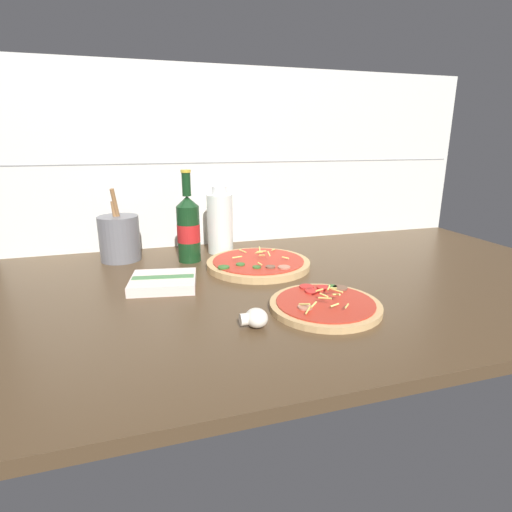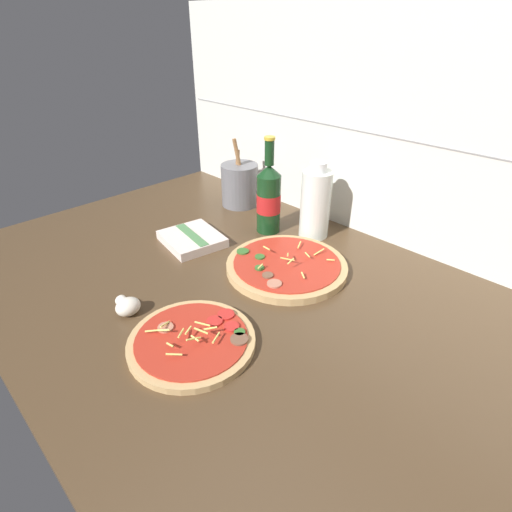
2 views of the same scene
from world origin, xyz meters
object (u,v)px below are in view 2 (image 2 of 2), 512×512
Objects in this scene: dish_towel at (192,239)px; mushroom_left at (127,306)px; beer_bottle at (269,198)px; pizza_near at (192,341)px; utensil_crock at (240,185)px; pizza_far at (286,266)px; oil_bottle at (315,203)px.

mushroom_left is at bearing -61.08° from dish_towel.
beer_bottle is 4.92× the size of mushroom_left.
utensil_crock is (-42.37, 50.77, 5.92)cm from pizza_near.
pizza_far is at bearing 16.94° from dish_towel.
dish_towel is at bearing -126.48° from oil_bottle.
mushroom_left is 0.31× the size of dish_towel.
pizza_near is 4.38× the size of mushroom_left.
pizza_near reaches higher than mushroom_left.
mushroom_left is 31.47cm from dish_towel.
beer_bottle is 21.04cm from utensil_crock.
oil_bottle is at bearing 32.50° from beer_bottle.
pizza_near is 50.21cm from beer_bottle.
pizza_far is 1.65× the size of dish_towel.
beer_bottle reaches higher than mushroom_left.
mushroom_left is at bearing -64.87° from utensil_crock.
dish_towel is (-20.01, -27.07, -8.40)cm from oil_bottle.
oil_bottle is at bearing -0.11° from utensil_crock.
mushroom_left is (-11.63, -35.72, 0.77)cm from pizza_far.
pizza_near is 17.20cm from mushroom_left.
beer_bottle is at bearing -19.61° from utensil_crock.
pizza_far is 28.07cm from dish_towel.
beer_bottle reaches higher than pizza_far.
utensil_crock is 1.21× the size of dish_towel.
pizza_far is 37.58cm from mushroom_left.
pizza_near is at bearing -62.51° from beer_bottle.
mushroom_left is 0.25× the size of utensil_crock.
dish_towel is (-31.94, 23.65, 0.37)cm from pizza_near.
oil_bottle reaches higher than pizza_near.
pizza_near is 1.34× the size of dish_towel.
pizza_far is at bearing -70.11° from oil_bottle.
beer_bottle is 1.27× the size of oil_bottle.
utensil_crock is 29.59cm from dish_towel.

